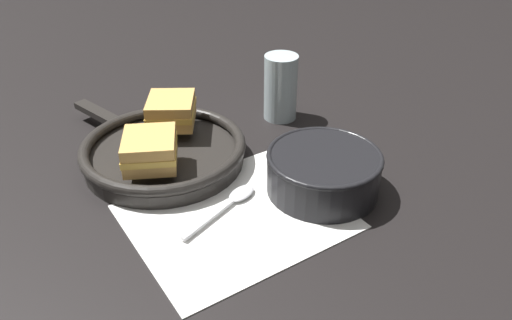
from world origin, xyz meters
TOP-DOWN VIEW (x-y plane):
  - ground_plane at (0.00, 0.00)m, footprint 4.00×4.00m
  - napkin at (-0.04, -0.05)m, footprint 0.29×0.25m
  - soup_bowl at (0.10, -0.07)m, footprint 0.17×0.17m
  - spoon at (-0.03, -0.03)m, footprint 0.15×0.07m
  - skillet at (-0.07, 0.14)m, footprint 0.27×0.38m
  - sandwich_near_left at (-0.03, 0.19)m, footprint 0.11×0.12m
  - sandwich_near_right at (-0.11, 0.08)m, footprint 0.11×0.12m
  - drinking_glass at (0.19, 0.17)m, footprint 0.06×0.06m

SIDE VIEW (x-z plane):
  - ground_plane at x=0.00m, z-range 0.00..0.00m
  - napkin at x=-0.04m, z-range 0.00..0.00m
  - spoon at x=-0.03m, z-range 0.00..0.01m
  - skillet at x=-0.07m, z-range 0.00..0.04m
  - soup_bowl at x=0.10m, z-range 0.00..0.07m
  - drinking_glass at x=0.19m, z-range 0.00..0.13m
  - sandwich_near_left at x=-0.03m, z-range 0.04..0.09m
  - sandwich_near_right at x=-0.11m, z-range 0.04..0.09m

